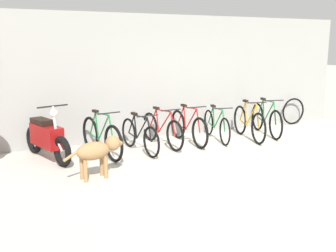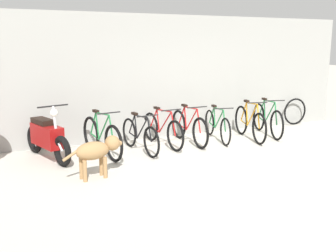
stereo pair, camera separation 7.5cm
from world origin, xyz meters
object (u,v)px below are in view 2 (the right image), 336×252
object	(u,v)px
spare_tire_left	(295,111)
bicycle_3	(189,128)
bicycle_0	(102,137)
bicycle_6	(267,120)
bicycle_4	(217,126)
stray_dog	(97,150)
motorcycle	(47,137)
bicycle_1	(140,136)
bicycle_5	(250,123)
bicycle_2	(162,130)

from	to	relation	value
spare_tire_left	bicycle_3	bearing A→B (deg)	-169.43
bicycle_0	bicycle_6	xyz separation A→B (m)	(4.10, 0.12, -0.00)
bicycle_4	stray_dog	size ratio (longest dim) A/B	1.62
bicycle_0	motorcycle	size ratio (longest dim) A/B	0.99
bicycle_1	stray_dog	xyz separation A→B (m)	(-1.17, -1.20, 0.13)
bicycle_3	stray_dog	xyz separation A→B (m)	(-2.41, -1.43, 0.11)
stray_dog	bicycle_5	bearing A→B (deg)	9.10
bicycle_3	bicycle_6	distance (m)	2.09
bicycle_1	bicycle_0	bearing A→B (deg)	-100.95
bicycle_0	spare_tire_left	world-z (taller)	bicycle_0
bicycle_4	bicycle_5	distance (m)	0.76
bicycle_4	spare_tire_left	bearing A→B (deg)	114.74
bicycle_2	bicycle_5	xyz separation A→B (m)	(2.07, -0.28, 0.03)
bicycle_5	motorcycle	xyz separation A→B (m)	(-4.46, 0.23, 0.05)
bicycle_1	bicycle_3	distance (m)	1.25
motorcycle	stray_dog	bearing A→B (deg)	5.90
bicycle_3	bicycle_6	bearing A→B (deg)	88.73
bicycle_6	motorcycle	world-z (taller)	motorcycle
bicycle_0	bicycle_4	xyz separation A→B (m)	(2.73, 0.18, -0.03)
bicycle_3	bicycle_4	distance (m)	0.73
bicycle_3	stray_dog	size ratio (longest dim) A/B	1.65
bicycle_3	stray_dog	world-z (taller)	bicycle_3
bicycle_2	bicycle_4	xyz separation A→B (m)	(1.34, -0.03, -0.01)
bicycle_1	bicycle_6	xyz separation A→B (m)	(3.33, 0.18, 0.04)
spare_tire_left	motorcycle	bearing A→B (deg)	-174.26
spare_tire_left	bicycle_1	bearing A→B (deg)	-169.49
bicycle_5	spare_tire_left	bearing A→B (deg)	124.92
bicycle_5	bicycle_4	bearing A→B (deg)	-96.49
bicycle_1	stray_dog	world-z (taller)	bicycle_1
bicycle_3	bicycle_6	world-z (taller)	bicycle_6
bicycle_3	spare_tire_left	size ratio (longest dim) A/B	2.34
bicycle_1	bicycle_4	world-z (taller)	bicycle_1
bicycle_4	motorcycle	world-z (taller)	motorcycle
motorcycle	bicycle_4	bearing A→B (deg)	73.33
bicycle_2	motorcycle	xyz separation A→B (m)	(-2.39, -0.04, 0.08)
bicycle_0	bicycle_1	xyz separation A→B (m)	(0.77, -0.06, -0.04)
bicycle_5	spare_tire_left	xyz separation A→B (m)	(2.13, 0.90, -0.01)
bicycle_6	bicycle_3	bearing A→B (deg)	-76.00
bicycle_2	bicycle_4	size ratio (longest dim) A/B	1.03
bicycle_0	stray_dog	bearing A→B (deg)	-27.87
bicycle_1	bicycle_3	size ratio (longest dim) A/B	0.94
bicycle_1	motorcycle	bearing A→B (deg)	-104.05
stray_dog	bicycle_1	bearing A→B (deg)	37.56
bicycle_0	bicycle_4	distance (m)	2.74
stray_dog	bicycle_0	bearing A→B (deg)	64.17
bicycle_4	spare_tire_left	xyz separation A→B (m)	(2.86, 0.65, 0.03)
bicycle_3	stray_dog	distance (m)	2.80
spare_tire_left	bicycle_5	bearing A→B (deg)	-157.22
bicycle_0	bicycle_3	xyz separation A→B (m)	(2.01, 0.17, -0.02)
bicycle_0	bicycle_5	bearing A→B (deg)	78.74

